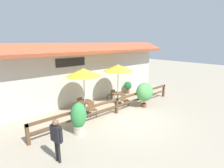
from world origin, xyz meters
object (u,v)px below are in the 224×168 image
object	(u,v)px
chair_near_wallside	(78,103)
patio_umbrella_middle	(118,68)
potted_plant_tall_tropical	(145,92)
potted_plant_entrance_palm	(128,86)
dining_table_near	(85,103)
patio_umbrella_near	(84,72)
chair_middle_wallside	(112,94)
pedestrian	(56,135)
dining_table_middle	(118,95)
chair_near_streetside	(92,108)
potted_plant_small_flowering	(79,117)
chair_middle_streetside	(124,99)

from	to	relation	value
chair_near_wallside	patio_umbrella_middle	world-z (taller)	patio_umbrella_middle
potted_plant_tall_tropical	potted_plant_entrance_palm	size ratio (longest dim) A/B	1.63
dining_table_near	potted_plant_entrance_palm	world-z (taller)	potted_plant_entrance_palm
dining_table_near	chair_near_wallside	xyz separation A→B (m)	(-0.06, 0.67, -0.12)
chair_near_wallside	potted_plant_tall_tropical	distance (m)	4.39
dining_table_near	patio_umbrella_middle	xyz separation A→B (m)	(2.74, -0.07, 1.95)
patio_umbrella_near	potted_plant_entrance_palm	world-z (taller)	patio_umbrella_near
chair_middle_wallside	pedestrian	xyz separation A→B (m)	(-6.06, -3.92, 0.62)
dining_table_middle	chair_near_streetside	bearing A→B (deg)	-167.44
chair_middle_wallside	potted_plant_entrance_palm	bearing A→B (deg)	-167.63
potted_plant_small_flowering	chair_near_wallside	bearing A→B (deg)	59.76
chair_near_wallside	potted_plant_small_flowering	world-z (taller)	potted_plant_small_flowering
dining_table_middle	potted_plant_tall_tropical	size ratio (longest dim) A/B	0.53
potted_plant_small_flowering	chair_middle_streetside	bearing A→B (deg)	15.58
patio_umbrella_near	pedestrian	xyz separation A→B (m)	(-3.27, -3.28, -1.45)
potted_plant_tall_tropical	patio_umbrella_middle	bearing A→B (deg)	112.50
dining_table_near	dining_table_middle	world-z (taller)	same
chair_near_streetside	dining_table_middle	bearing A→B (deg)	25.99
dining_table_near	dining_table_middle	size ratio (longest dim) A/B	1.00
chair_middle_wallside	potted_plant_tall_tropical	world-z (taller)	potted_plant_tall_tropical
dining_table_near	dining_table_middle	distance (m)	2.74
dining_table_near	pedestrian	distance (m)	4.66
patio_umbrella_near	potted_plant_tall_tropical	xyz separation A→B (m)	(3.48, -1.87, -1.50)
potted_plant_entrance_palm	chair_near_streetside	bearing A→B (deg)	-160.47
patio_umbrella_middle	pedestrian	world-z (taller)	patio_umbrella_middle
patio_umbrella_near	dining_table_near	bearing A→B (deg)	135.00
chair_near_streetside	pedestrian	world-z (taller)	pedestrian
chair_middle_streetside	potted_plant_small_flowering	world-z (taller)	potted_plant_small_flowering
potted_plant_small_flowering	dining_table_near	bearing A→B (deg)	50.98
chair_near_wallside	patio_umbrella_middle	distance (m)	3.56
chair_near_wallside	dining_table_near	bearing A→B (deg)	82.42
dining_table_middle	potted_plant_entrance_palm	bearing A→B (deg)	27.17
chair_near_streetside	chair_near_wallside	world-z (taller)	same
chair_near_wallside	potted_plant_entrance_palm	size ratio (longest dim) A/B	0.81
chair_near_wallside	potted_plant_small_flowering	bearing A→B (deg)	47.30
dining_table_near	potted_plant_tall_tropical	world-z (taller)	potted_plant_tall_tropical
dining_table_near	pedestrian	size ratio (longest dim) A/B	0.53
chair_near_streetside	patio_umbrella_middle	bearing A→B (deg)	25.99
patio_umbrella_near	dining_table_middle	bearing A→B (deg)	-1.53
dining_table_near	chair_near_wallside	bearing A→B (deg)	94.88
chair_middle_streetside	potted_plant_tall_tropical	world-z (taller)	potted_plant_tall_tropical
dining_table_middle	pedestrian	size ratio (longest dim) A/B	0.53
patio_umbrella_near	patio_umbrella_middle	world-z (taller)	same
patio_umbrella_middle	chair_middle_wallside	xyz separation A→B (m)	(0.05, 0.71, -2.07)
patio_umbrella_middle	pedestrian	xyz separation A→B (m)	(-6.01, -3.21, -1.45)
patio_umbrella_near	pedestrian	world-z (taller)	patio_umbrella_near
potted_plant_tall_tropical	pedestrian	world-z (taller)	pedestrian
chair_middle_streetside	potted_plant_small_flowering	size ratio (longest dim) A/B	0.54
dining_table_near	potted_plant_entrance_palm	distance (m)	5.10
dining_table_middle	chair_middle_streetside	world-z (taller)	chair_middle_streetside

